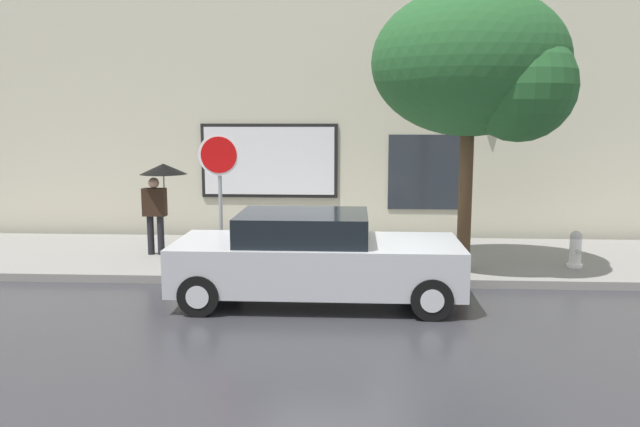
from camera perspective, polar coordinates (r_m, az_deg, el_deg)
The scene contains 8 objects.
ground_plane at distance 10.43m, azimuth 1.99°, elevation -8.05°, with size 60.00×60.00×0.00m, color #333338.
sidewalk at distance 13.31m, azimuth 2.29°, elevation -4.04°, with size 20.00×4.00×0.15m, color gray.
building_facade at distance 15.49m, azimuth 2.48°, elevation 10.43°, with size 20.00×0.67×7.00m.
parked_car at distance 10.30m, azimuth -0.47°, elevation -4.05°, with size 4.61×1.94×1.48m.
fire_hydrant at distance 13.08m, azimuth 22.09°, elevation -3.02°, with size 0.30×0.44×0.71m.
pedestrian_with_umbrella at distance 13.47m, azimuth -14.22°, elevation 2.70°, with size 0.97×0.97×1.91m.
street_tree at distance 11.78m, azimuth 14.24°, elevation 12.67°, with size 3.51×2.99×5.14m.
stop_sign at distance 11.64m, azimuth -9.07°, elevation 3.43°, with size 0.76×0.10×2.56m.
Camera 1 is at (0.21, -9.99, 2.99)m, focal length 35.41 mm.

